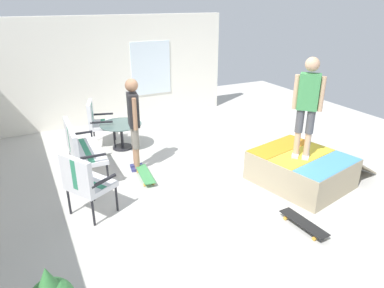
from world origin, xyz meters
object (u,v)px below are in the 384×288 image
Objects in this scene: patio_table at (121,131)px; patio_bench at (79,146)px; skateboard_spare at (303,223)px; patio_chair_by_wall at (84,180)px; person_skater at (308,101)px; skateboard_by_bench at (145,174)px; patio_chair_near_house at (97,120)px; person_watching at (134,118)px; skate_ramp at (302,168)px.

patio_bench is at bearing 133.18° from patio_table.
patio_table is at bearing 20.19° from skateboard_spare.
person_skater is (-0.71, -3.52, 0.94)m from patio_chair_by_wall.
patio_table is 1.11× the size of skateboard_spare.
skateboard_by_bench is (-0.60, -1.01, -0.53)m from patio_bench.
patio_table is 1.10× the size of skateboard_by_bench.
patio_chair_near_house is 2.09m from skateboard_by_bench.
skateboard_spare is at bearing -152.29° from person_watching.
skate_ramp is at bearing -120.02° from patio_bench.
skate_ramp is 3.72m from patio_chair_by_wall.
skate_ramp is 1.31× the size of person_watching.
person_skater is at bearing -121.95° from skateboard_by_bench.
skate_ramp is 1.28m from person_skater.
person_watching is at bearing 27.71° from skateboard_spare.
patio_chair_near_house is 0.61m from patio_table.
patio_chair_near_house and patio_chair_by_wall have the same top height.
skateboard_by_bench is at bearing -120.77° from patio_bench.
skateboard_by_bench is at bearing -57.86° from patio_chair_by_wall.
patio_bench is 1.29m from skateboard_by_bench.
patio_chair_by_wall is at bearing 135.58° from person_watching.
patio_bench and patio_chair_by_wall have the same top height.
patio_bench is at bearing 81.82° from person_watching.
patio_table is at bearing -133.00° from patio_chair_near_house.
skateboard_spare is at bearing 138.90° from skate_ramp.
person_watching is at bearing 0.79° from skateboard_by_bench.
person_skater is at bearing -101.46° from patio_chair_by_wall.
skateboard_spare is at bearing -122.45° from patio_chair_by_wall.
skateboard_by_bench is 1.01× the size of skateboard_spare.
person_skater reaches higher than patio_bench.
patio_bench is 1.40× the size of patio_table.
patio_bench is at bearing 58.40° from person_skater.
patio_chair_by_wall is 1.13× the size of patio_table.
patio_chair_by_wall is at bearing 122.14° from skateboard_by_bench.
person_watching is 1.07m from skateboard_by_bench.
patio_bench is 1.24× the size of patio_chair_by_wall.
skateboard_spare is at bearing 141.59° from person_skater.
patio_chair_by_wall reaches higher than skate_ramp.
skateboard_spare is (-3.08, -2.55, -0.53)m from patio_bench.
patio_table is 0.51× the size of person_watching.
skateboard_by_bench is at bearing -169.06° from patio_chair_near_house.
skate_ramp is 2.28× the size of patio_chair_by_wall.
patio_bench is 1.52m from patio_chair_near_house.
patio_chair_by_wall is at bearing 163.64° from patio_chair_near_house.
skateboard_by_bench is (-0.46, -0.01, -0.96)m from person_watching.
patio_chair_near_house is 1.25× the size of skateboard_by_bench.
patio_chair_by_wall reaches higher than patio_table.
person_skater is (-0.05, 0.13, 1.27)m from skate_ramp.
patio_chair_by_wall is 0.60× the size of person_skater.
patio_chair_near_house is 1.00× the size of patio_chair_by_wall.
skateboard_by_bench is (0.74, -1.18, -0.53)m from patio_chair_by_wall.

